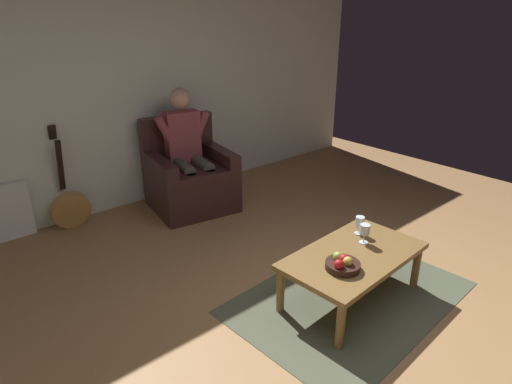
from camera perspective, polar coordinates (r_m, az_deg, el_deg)
ground_plane at (r=3.20m, az=13.84°, el=-18.03°), size 7.68×7.68×0.00m
wall_back at (r=4.98m, az=-15.96°, el=13.06°), size 6.80×0.06×2.60m
rug at (r=3.54m, az=12.15°, el=-13.31°), size 1.87×1.33×0.01m
armchair at (r=4.89m, az=-8.70°, el=1.77°), size 0.96×0.94×0.99m
person_seated at (r=4.79m, az=-9.04°, el=5.98°), size 0.64×0.63×1.31m
coffee_table at (r=3.35m, az=12.62°, el=-8.61°), size 1.14×0.69×0.39m
guitar at (r=4.78m, az=-23.19°, el=-1.74°), size 0.38×0.27×1.04m
wine_glass_near at (r=3.57m, az=13.45°, el=-3.94°), size 0.07×0.07×0.15m
wine_glass_far at (r=3.44m, az=14.07°, el=-4.90°), size 0.08×0.08×0.16m
fruit_bowl at (r=3.11m, az=11.27°, el=-9.24°), size 0.24×0.24×0.11m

